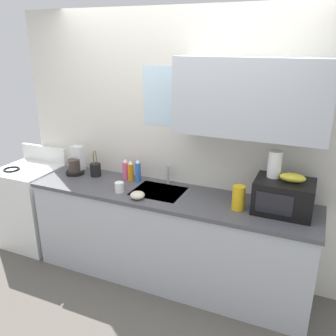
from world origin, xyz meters
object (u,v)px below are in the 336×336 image
at_px(paper_towel_roll, 275,164).
at_px(utensil_crock, 96,169).
at_px(cereal_canister, 238,198).
at_px(small_bowl, 138,195).
at_px(coffee_maker, 76,164).
at_px(dish_soap_bottle_pink, 126,169).
at_px(dish_soap_bottle_blue, 138,171).
at_px(mug_white, 119,187).
at_px(dish_soap_bottle_orange, 131,171).
at_px(banana_bunch, 293,178).
at_px(stove_range, 33,205).
at_px(microwave, 283,196).

bearing_deg(paper_towel_roll, utensil_crock, 179.35).
distance_m(cereal_canister, small_bowl, 0.87).
bearing_deg(coffee_maker, dish_soap_bottle_pink, 7.22).
xyz_separation_m(dish_soap_bottle_pink, utensil_crock, (-0.32, -0.06, -0.03)).
relative_size(coffee_maker, dish_soap_bottle_blue, 1.20).
bearing_deg(mug_white, utensil_crock, 149.25).
height_order(coffee_maker, small_bowl, coffee_maker).
xyz_separation_m(paper_towel_roll, small_bowl, (-1.10, -0.30, -0.35)).
xyz_separation_m(dish_soap_bottle_orange, small_bowl, (0.27, -0.36, -0.06)).
relative_size(dish_soap_bottle_blue, dish_soap_bottle_orange, 1.13).
bearing_deg(dish_soap_bottle_blue, dish_soap_bottle_orange, 172.42).
xyz_separation_m(coffee_maker, cereal_canister, (1.74, -0.16, -0.00)).
height_order(paper_towel_roll, dish_soap_bottle_blue, paper_towel_roll).
bearing_deg(dish_soap_bottle_pink, banana_bunch, -4.62).
height_order(dish_soap_bottle_orange, dish_soap_bottle_pink, dish_soap_bottle_pink).
distance_m(cereal_canister, utensil_crock, 1.52).
bearing_deg(dish_soap_bottle_blue, stove_range, -173.57).
height_order(paper_towel_roll, coffee_maker, paper_towel_roll).
relative_size(stove_range, mug_white, 11.37).
relative_size(microwave, utensil_crock, 1.68).
xyz_separation_m(dish_soap_bottle_pink, cereal_canister, (1.19, -0.23, 0.00)).
relative_size(utensil_crock, small_bowl, 2.10).
bearing_deg(cereal_canister, microwave, 16.17).
bearing_deg(utensil_crock, dish_soap_bottle_orange, 5.96).
bearing_deg(stove_range, banana_bunch, 0.98).
xyz_separation_m(dish_soap_bottle_blue, dish_soap_bottle_pink, (-0.16, 0.03, -0.01)).
relative_size(dish_soap_bottle_orange, dish_soap_bottle_pink, 0.99).
height_order(stove_range, coffee_maker, coffee_maker).
bearing_deg(mug_white, stove_range, 173.44).
bearing_deg(paper_towel_roll, banana_bunch, -18.43).
xyz_separation_m(paper_towel_roll, coffee_maker, (-1.98, 0.01, -0.28)).
height_order(coffee_maker, dish_soap_bottle_orange, coffee_maker).
xyz_separation_m(cereal_canister, mug_white, (-1.08, -0.09, -0.05)).
relative_size(stove_range, dish_soap_bottle_orange, 5.21).
bearing_deg(stove_range, mug_white, -6.56).
height_order(paper_towel_roll, small_bowl, paper_towel_roll).
relative_size(banana_bunch, small_bowl, 1.54).
distance_m(paper_towel_roll, mug_white, 1.38).
height_order(paper_towel_roll, cereal_canister, paper_towel_roll).
bearing_deg(dish_soap_bottle_blue, small_bowl, -62.69).
relative_size(microwave, mug_white, 4.84).
xyz_separation_m(stove_range, cereal_canister, (2.32, -0.05, 0.54)).
bearing_deg(stove_range, paper_towel_roll, 2.16).
bearing_deg(stove_range, utensil_crock, 8.17).
bearing_deg(mug_white, small_bowl, -15.26).
relative_size(stove_range, coffee_maker, 3.86).
height_order(dish_soap_bottle_orange, cereal_canister, dish_soap_bottle_orange).
distance_m(microwave, dish_soap_bottle_blue, 1.38).
bearing_deg(banana_bunch, dish_soap_bottle_blue, 176.05).
relative_size(microwave, dish_soap_bottle_blue, 1.97).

